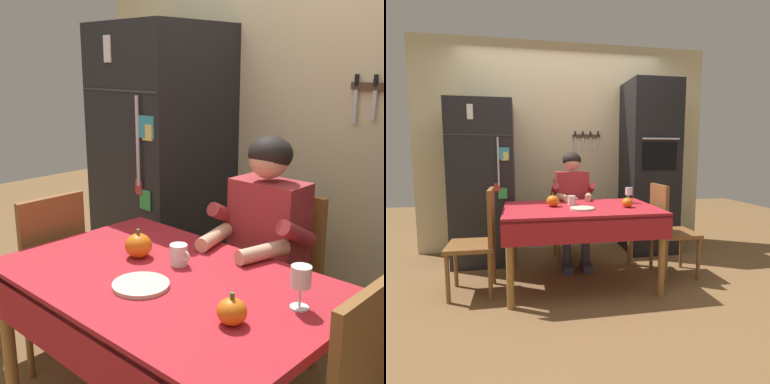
{
  "view_description": "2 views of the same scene",
  "coord_description": "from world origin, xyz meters",
  "views": [
    {
      "loc": [
        1.35,
        -1.17,
        1.57
      ],
      "look_at": [
        -0.03,
        0.27,
        1.05
      ],
      "focal_mm": 46.89,
      "sensor_mm": 36.0,
      "label": 1
    },
    {
      "loc": [
        -0.54,
        -2.74,
        1.23
      ],
      "look_at": [
        -0.01,
        0.19,
        0.87
      ],
      "focal_mm": 29.45,
      "sensor_mm": 36.0,
      "label": 2
    }
  ],
  "objects": [
    {
      "name": "wine_glass",
      "position": [
        0.52,
        0.24,
        0.85
      ],
      "size": [
        0.07,
        0.07,
        0.16
      ],
      "color": "white",
      "rests_on": "dining_table"
    },
    {
      "name": "coffee_mug",
      "position": [
        -0.06,
        0.22,
        0.78
      ],
      "size": [
        0.1,
        0.08,
        0.09
      ],
      "color": "white",
      "rests_on": "dining_table"
    },
    {
      "name": "wall_oven",
      "position": [
        1.05,
        1.0,
        1.05
      ],
      "size": [
        0.6,
        0.64,
        2.1
      ],
      "color": "black",
      "rests_on": "ground"
    },
    {
      "name": "chair_behind_person",
      "position": [
        0.02,
        0.87,
        0.51
      ],
      "size": [
        0.4,
        0.4,
        0.93
      ],
      "color": "#9E6B33",
      "rests_on": "ground"
    },
    {
      "name": "dining_table",
      "position": [
        0.0,
        0.08,
        0.66
      ],
      "size": [
        1.4,
        0.9,
        0.74
      ],
      "color": "#9E6B33",
      "rests_on": "ground"
    },
    {
      "name": "pumpkin_large",
      "position": [
        0.42,
        -0.01,
        0.79
      ],
      "size": [
        0.1,
        0.1,
        0.11
      ],
      "color": "orange",
      "rests_on": "dining_table"
    },
    {
      "name": "chair_right_side",
      "position": [
        0.9,
        0.14,
        0.51
      ],
      "size": [
        0.4,
        0.4,
        0.93
      ],
      "color": "brown",
      "rests_on": "ground"
    },
    {
      "name": "refrigerator",
      "position": [
        -0.95,
        0.96,
        0.9
      ],
      "size": [
        0.68,
        0.71,
        1.8
      ],
      "color": "black",
      "rests_on": "ground"
    },
    {
      "name": "seated_person",
      "position": [
        0.02,
        0.68,
        0.74
      ],
      "size": [
        0.47,
        0.55,
        1.25
      ],
      "color": "#38384C",
      "rests_on": "ground"
    },
    {
      "name": "ground_plane",
      "position": [
        0.0,
        0.0,
        0.0
      ],
      "size": [
        10.0,
        10.0,
        0.0
      ],
      "primitive_type": "plane",
      "color": "brown",
      "rests_on": "ground"
    },
    {
      "name": "serving_tray",
      "position": [
        -0.01,
        -0.03,
        0.75
      ],
      "size": [
        0.22,
        0.22,
        0.02
      ],
      "primitive_type": "cylinder",
      "color": "beige",
      "rests_on": "dining_table"
    },
    {
      "name": "pumpkin_medium",
      "position": [
        -0.25,
        0.16,
        0.79
      ],
      "size": [
        0.12,
        0.12,
        0.13
      ],
      "color": "orange",
      "rests_on": "dining_table"
    },
    {
      "name": "chair_left_side",
      "position": [
        -0.9,
        0.06,
        0.51
      ],
      "size": [
        0.4,
        0.4,
        0.93
      ],
      "color": "brown",
      "rests_on": "ground"
    },
    {
      "name": "back_wall_assembly",
      "position": [
        0.05,
        1.35,
        1.3
      ],
      "size": [
        3.7,
        0.13,
        2.6
      ],
      "color": "beige",
      "rests_on": "ground"
    }
  ]
}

